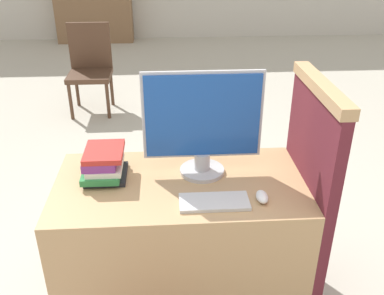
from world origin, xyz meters
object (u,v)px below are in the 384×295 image
at_px(book_stack, 104,163).
at_px(far_chair, 90,65).
at_px(mouse, 262,197).
at_px(monitor, 203,123).
at_px(keyboard, 214,202).

distance_m(book_stack, far_chair, 2.74).
bearing_deg(mouse, book_stack, 160.44).
distance_m(mouse, book_stack, 0.75).
relative_size(monitor, far_chair, 0.61).
height_order(keyboard, book_stack, book_stack).
bearing_deg(monitor, far_chair, 109.70).
bearing_deg(keyboard, monitor, 96.45).
height_order(monitor, book_stack, monitor).
bearing_deg(book_stack, mouse, -19.56).
bearing_deg(far_chair, keyboard, -78.75).
height_order(book_stack, far_chair, far_chair).
distance_m(keyboard, book_stack, 0.57).
bearing_deg(keyboard, book_stack, 152.46).
xyz_separation_m(monitor, mouse, (0.24, -0.26, -0.24)).
xyz_separation_m(keyboard, book_stack, (-0.50, 0.26, 0.06)).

